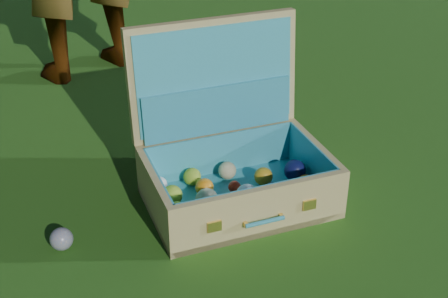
# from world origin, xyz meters

# --- Properties ---
(ground) EXTENTS (60.00, 60.00, 0.00)m
(ground) POSITION_xyz_m (0.00, 0.00, 0.00)
(ground) COLOR #215114
(ground) RESTS_ON ground
(stray_ball) EXTENTS (0.06, 0.06, 0.06)m
(stray_ball) POSITION_xyz_m (-0.45, 0.02, 0.03)
(stray_ball) COLOR #4063A7
(stray_ball) RESTS_ON ground
(suitcase) EXTENTS (0.61, 0.53, 0.49)m
(suitcase) POSITION_xyz_m (0.06, -0.04, 0.14)
(suitcase) COLOR tan
(suitcase) RESTS_ON ground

